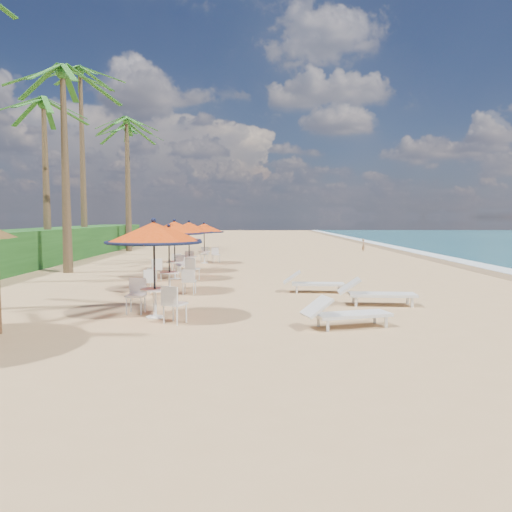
{
  "coord_description": "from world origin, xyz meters",
  "views": [
    {
      "loc": [
        -2.18,
        -12.32,
        2.43
      ],
      "look_at": [
        -2.07,
        3.48,
        1.2
      ],
      "focal_mm": 35.0,
      "sensor_mm": 36.0,
      "label": 1
    }
  ],
  "objects_px": {
    "station_3": "(188,232)",
    "lounger_near": "(344,313)",
    "station_2": "(175,235)",
    "lounger_far": "(312,282)",
    "station_1": "(169,240)",
    "station_0": "(154,242)",
    "station_4": "(205,232)",
    "lounger_mid": "(374,292)"
  },
  "relations": [
    {
      "from": "station_3",
      "to": "lounger_near",
      "type": "distance_m",
      "value": 12.7
    },
    {
      "from": "station_2",
      "to": "station_3",
      "type": "relative_size",
      "value": 1.03
    },
    {
      "from": "station_3",
      "to": "lounger_far",
      "type": "relative_size",
      "value": 1.16
    },
    {
      "from": "station_1",
      "to": "lounger_near",
      "type": "xyz_separation_m",
      "value": [
        4.72,
        -5.28,
        -1.36
      ]
    },
    {
      "from": "station_0",
      "to": "lounger_near",
      "type": "height_order",
      "value": "station_0"
    },
    {
      "from": "station_4",
      "to": "lounger_mid",
      "type": "bearing_deg",
      "value": -65.22
    },
    {
      "from": "station_0",
      "to": "station_3",
      "type": "distance_m",
      "value": 10.49
    },
    {
      "from": "station_3",
      "to": "station_4",
      "type": "distance_m",
      "value": 3.94
    },
    {
      "from": "station_4",
      "to": "lounger_near",
      "type": "xyz_separation_m",
      "value": [
        4.53,
        -15.55,
        -1.34
      ]
    },
    {
      "from": "station_0",
      "to": "lounger_mid",
      "type": "relative_size",
      "value": 1.12
    },
    {
      "from": "station_2",
      "to": "station_3",
      "type": "distance_m",
      "value": 2.91
    },
    {
      "from": "station_0",
      "to": "station_4",
      "type": "bearing_deg",
      "value": 90.61
    },
    {
      "from": "station_3",
      "to": "station_4",
      "type": "height_order",
      "value": "station_3"
    },
    {
      "from": "station_4",
      "to": "lounger_far",
      "type": "bearing_deg",
      "value": -66.85
    },
    {
      "from": "station_1",
      "to": "station_4",
      "type": "relative_size",
      "value": 1.01
    },
    {
      "from": "station_0",
      "to": "station_1",
      "type": "height_order",
      "value": "station_0"
    },
    {
      "from": "station_0",
      "to": "station_1",
      "type": "xyz_separation_m",
      "value": [
        -0.34,
        4.14,
        -0.16
      ]
    },
    {
      "from": "lounger_mid",
      "to": "lounger_far",
      "type": "relative_size",
      "value": 1.09
    },
    {
      "from": "station_3",
      "to": "lounger_far",
      "type": "bearing_deg",
      "value": -53.3
    },
    {
      "from": "station_4",
      "to": "station_1",
      "type": "bearing_deg",
      "value": -91.03
    },
    {
      "from": "station_2",
      "to": "lounger_mid",
      "type": "bearing_deg",
      "value": -42.71
    },
    {
      "from": "lounger_far",
      "to": "station_0",
      "type": "bearing_deg",
      "value": -132.92
    },
    {
      "from": "station_0",
      "to": "station_2",
      "type": "distance_m",
      "value": 7.6
    },
    {
      "from": "lounger_far",
      "to": "lounger_mid",
      "type": "bearing_deg",
      "value": -54.82
    },
    {
      "from": "station_2",
      "to": "lounger_near",
      "type": "distance_m",
      "value": 10.17
    },
    {
      "from": "station_2",
      "to": "station_3",
      "type": "bearing_deg",
      "value": 86.91
    },
    {
      "from": "station_2",
      "to": "station_0",
      "type": "bearing_deg",
      "value": -84.87
    },
    {
      "from": "station_3",
      "to": "station_1",
      "type": "bearing_deg",
      "value": -88.32
    },
    {
      "from": "lounger_mid",
      "to": "station_4",
      "type": "bearing_deg",
      "value": 119.14
    },
    {
      "from": "station_1",
      "to": "station_4",
      "type": "xyz_separation_m",
      "value": [
        0.18,
        10.27,
        -0.02
      ]
    },
    {
      "from": "station_2",
      "to": "station_4",
      "type": "relative_size",
      "value": 1.08
    },
    {
      "from": "station_0",
      "to": "station_3",
      "type": "relative_size",
      "value": 1.05
    },
    {
      "from": "station_1",
      "to": "lounger_far",
      "type": "height_order",
      "value": "station_1"
    },
    {
      "from": "station_1",
      "to": "station_0",
      "type": "bearing_deg",
      "value": -85.35
    },
    {
      "from": "station_0",
      "to": "station_1",
      "type": "distance_m",
      "value": 4.15
    },
    {
      "from": "station_1",
      "to": "lounger_near",
      "type": "distance_m",
      "value": 7.21
    },
    {
      "from": "station_0",
      "to": "lounger_far",
      "type": "xyz_separation_m",
      "value": [
        4.28,
        4.03,
        -1.52
      ]
    },
    {
      "from": "station_0",
      "to": "lounger_near",
      "type": "relative_size",
      "value": 1.16
    },
    {
      "from": "station_1",
      "to": "lounger_far",
      "type": "relative_size",
      "value": 1.11
    },
    {
      "from": "station_2",
      "to": "lounger_mid",
      "type": "distance_m",
      "value": 8.84
    },
    {
      "from": "station_4",
      "to": "lounger_far",
      "type": "xyz_separation_m",
      "value": [
        4.44,
        -10.37,
        -1.34
      ]
    },
    {
      "from": "station_1",
      "to": "lounger_mid",
      "type": "distance_m",
      "value": 6.69
    }
  ]
}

